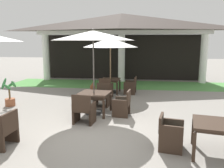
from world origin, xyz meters
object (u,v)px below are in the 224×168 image
patio_table_mid_right (110,81)px  potted_palm_left_edge (10,97)px  patio_chair_far_back_east (3,131)px  patio_chair_near_foreground_north (102,96)px  patio_chair_mid_right_east (131,86)px  patio_table_near_foreground (94,96)px  patio_chair_near_foreground_east (123,104)px  terracotta_urn (93,87)px  patio_umbrella_near_foreground (93,36)px  patio_chair_mid_right_south (106,89)px  patio_table_mid_left (217,127)px  patio_umbrella_mid_right (110,43)px  patio_chair_mid_left_west (170,133)px  patio_chair_near_foreground_south (84,110)px

patio_table_mid_right → potted_palm_left_edge: 4.60m
patio_chair_far_back_east → potted_palm_left_edge: bearing=32.2°
patio_chair_near_foreground_north → patio_chair_mid_right_east: patio_chair_near_foreground_north is taller
patio_table_near_foreground → patio_chair_near_foreground_east: size_ratio=1.30×
patio_chair_mid_right_east → terracotta_urn: patio_chair_mid_right_east is taller
patio_umbrella_near_foreground → patio_chair_near_foreground_north: bearing=83.6°
patio_chair_mid_right_south → patio_table_mid_left: bearing=-53.2°
patio_table_mid_right → patio_umbrella_mid_right: patio_umbrella_mid_right is taller
patio_chair_near_foreground_east → patio_chair_near_foreground_north: bearing=45.0°
patio_umbrella_mid_right → patio_chair_mid_right_east: (1.01, -0.07, -2.04)m
patio_chair_near_foreground_east → patio_chair_mid_right_south: 2.68m
patio_chair_near_foreground_east → patio_chair_far_back_east: size_ratio=1.02×
patio_chair_mid_left_west → patio_table_mid_right: patio_chair_mid_left_west is taller
patio_umbrella_near_foreground → patio_chair_mid_left_west: size_ratio=3.60×
patio_chair_near_foreground_south → patio_chair_near_foreground_north: size_ratio=1.08×
patio_chair_near_foreground_east → patio_chair_near_foreground_south: patio_chair_near_foreground_south is taller
patio_table_mid_left → patio_chair_near_foreground_north: bearing=130.9°
patio_chair_mid_right_south → patio_chair_mid_right_east: 1.43m
patio_umbrella_mid_right → patio_chair_mid_right_east: size_ratio=3.32×
patio_chair_near_foreground_north → terracotta_urn: bearing=-64.5°
patio_chair_near_foreground_north → patio_chair_mid_right_south: patio_chair_mid_right_south is taller
patio_chair_near_foreground_east → patio_chair_far_back_east: (-2.64, -2.72, 0.00)m
patio_table_near_foreground → potted_palm_left_edge: bearing=171.0°
patio_chair_near_foreground_south → patio_umbrella_mid_right: patio_umbrella_mid_right is taller
patio_chair_mid_left_west → patio_chair_far_back_east: size_ratio=0.93×
terracotta_urn → patio_table_mid_left: bearing=-57.4°
patio_chair_near_foreground_south → patio_umbrella_mid_right: 4.85m
patio_table_mid_left → patio_chair_mid_left_west: 1.01m
patio_chair_near_foreground_east → patio_chair_far_back_east: patio_chair_near_foreground_east is taller
patio_umbrella_near_foreground → patio_chair_near_foreground_east: size_ratio=3.30×
patio_chair_far_back_east → patio_chair_near_foreground_east: bearing=-40.6°
patio_chair_mid_right_south → patio_chair_near_foreground_south: bearing=-88.6°
patio_chair_mid_left_west → patio_table_mid_right: bearing=-148.8°
patio_table_mid_right → patio_chair_far_back_east: size_ratio=1.07×
patio_umbrella_mid_right → potted_palm_left_edge: size_ratio=2.45×
patio_table_mid_left → patio_table_mid_right: patio_table_mid_left is taller
patio_table_near_foreground → patio_chair_mid_right_east: (1.13, 3.33, -0.26)m
patio_chair_near_foreground_east → patio_table_mid_right: size_ratio=0.95×
patio_table_near_foreground → potted_palm_left_edge: 3.53m
patio_umbrella_near_foreground → patio_chair_mid_left_west: patio_umbrella_near_foreground is taller
patio_chair_mid_left_west → patio_umbrella_mid_right: 6.57m
patio_chair_near_foreground_north → patio_chair_mid_left_west: patio_chair_near_foreground_north is taller
patio_umbrella_near_foreground → patio_chair_near_foreground_south: (-0.11, -1.01, -2.24)m
patio_table_near_foreground → patio_umbrella_mid_right: patio_umbrella_mid_right is taller
patio_table_mid_left → patio_umbrella_mid_right: (-3.15, 6.03, 1.77)m
patio_chair_mid_left_west → patio_umbrella_mid_right: patio_umbrella_mid_right is taller
patio_chair_mid_right_south → patio_chair_far_back_east: patio_chair_mid_right_south is taller
patio_chair_near_foreground_east → patio_chair_mid_right_east: bearing=4.4°
patio_umbrella_near_foreground → patio_table_mid_right: (0.12, 3.40, -2.06)m
patio_table_mid_left → patio_table_mid_right: size_ratio=1.24×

